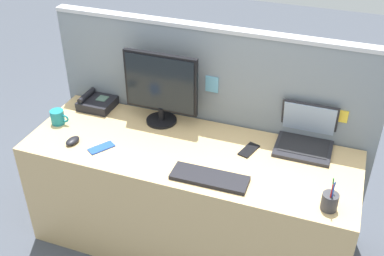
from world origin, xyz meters
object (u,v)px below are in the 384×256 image
at_px(cell_phone_black_slab, 249,150).
at_px(coffee_mug, 58,117).
at_px(pen_cup, 330,201).
at_px(keyboard_main, 210,178).
at_px(desk_phone, 97,103).
at_px(desktop_monitor, 161,87).
at_px(cell_phone_blue_case, 101,148).
at_px(laptop, 306,136).
at_px(computer_mouse_right_hand, 73,141).

relative_size(cell_phone_black_slab, coffee_mug, 1.19).
height_order(pen_cup, coffee_mug, pen_cup).
bearing_deg(coffee_mug, keyboard_main, -10.70).
bearing_deg(coffee_mug, cell_phone_black_slab, 5.91).
xyz_separation_m(keyboard_main, cell_phone_black_slab, (0.13, 0.32, -0.01)).
height_order(desk_phone, cell_phone_black_slab, desk_phone).
relative_size(desktop_monitor, cell_phone_blue_case, 3.11).
height_order(laptop, coffee_mug, laptop).
bearing_deg(coffee_mug, laptop, 11.06).
xyz_separation_m(pen_cup, cell_phone_blue_case, (-1.29, 0.07, -0.04)).
height_order(desk_phone, computer_mouse_right_hand, desk_phone).
bearing_deg(cell_phone_black_slab, pen_cup, -18.76).
bearing_deg(desktop_monitor, cell_phone_black_slab, -11.93).
bearing_deg(keyboard_main, computer_mouse_right_hand, 176.21).
bearing_deg(pen_cup, cell_phone_blue_case, 177.05).
relative_size(cell_phone_blue_case, coffee_mug, 1.23).
xyz_separation_m(desktop_monitor, cell_phone_black_slab, (0.59, -0.13, -0.24)).
relative_size(pen_cup, cell_phone_blue_case, 1.23).
xyz_separation_m(keyboard_main, computer_mouse_right_hand, (-0.86, 0.04, 0.01)).
height_order(keyboard_main, pen_cup, pen_cup).
bearing_deg(keyboard_main, desk_phone, 153.00).
xyz_separation_m(laptop, computer_mouse_right_hand, (-1.28, -0.45, -0.05)).
bearing_deg(cell_phone_black_slab, keyboard_main, -95.95).
relative_size(computer_mouse_right_hand, cell_phone_black_slab, 0.69).
bearing_deg(computer_mouse_right_hand, cell_phone_blue_case, 11.22).
xyz_separation_m(desktop_monitor, cell_phone_blue_case, (-0.21, -0.40, -0.24)).
bearing_deg(desk_phone, laptop, 1.34).
bearing_deg(pen_cup, laptop, 110.94).
xyz_separation_m(desktop_monitor, coffee_mug, (-0.59, -0.25, -0.20)).
bearing_deg(cell_phone_blue_case, pen_cup, 30.37).
bearing_deg(cell_phone_blue_case, cell_phone_black_slab, 51.83).
height_order(keyboard_main, coffee_mug, coffee_mug).
bearing_deg(computer_mouse_right_hand, desk_phone, 108.30).
relative_size(desktop_monitor, keyboard_main, 1.13).
distance_m(keyboard_main, computer_mouse_right_hand, 0.86).
bearing_deg(coffee_mug, computer_mouse_right_hand, -38.19).
bearing_deg(pen_cup, coffee_mug, 172.74).
relative_size(keyboard_main, pen_cup, 2.22).
xyz_separation_m(computer_mouse_right_hand, coffee_mug, (-0.20, 0.16, 0.03)).
height_order(desktop_monitor, pen_cup, desktop_monitor).
bearing_deg(keyboard_main, laptop, 48.33).
bearing_deg(keyboard_main, desktop_monitor, 135.00).
relative_size(desktop_monitor, cell_phone_black_slab, 3.20).
relative_size(computer_mouse_right_hand, cell_phone_blue_case, 0.67).
bearing_deg(desk_phone, keyboard_main, -26.08).
bearing_deg(computer_mouse_right_hand, desktop_monitor, 53.68).
relative_size(desk_phone, computer_mouse_right_hand, 2.17).
relative_size(pen_cup, cell_phone_black_slab, 1.27).
xyz_separation_m(cell_phone_blue_case, coffee_mug, (-0.38, 0.15, 0.04)).
height_order(cell_phone_black_slab, coffee_mug, coffee_mug).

